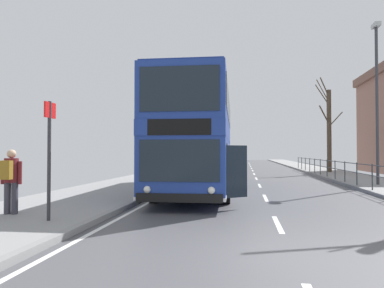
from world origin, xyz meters
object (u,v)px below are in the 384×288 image
(pedestrian_companion, at_px, (10,177))
(bus_stop_sign_near, at_px, (49,147))
(bare_tree_far_01, at_px, (329,128))
(double_decker_bus_main, at_px, (199,139))
(street_lamp_far_side, at_px, (377,91))

(pedestrian_companion, distance_m, bus_stop_sign_near, 1.69)
(bare_tree_far_01, bearing_deg, double_decker_bus_main, -121.13)
(street_lamp_far_side, bearing_deg, pedestrian_companion, -140.62)
(pedestrian_companion, height_order, street_lamp_far_side, street_lamp_far_side)
(bus_stop_sign_near, bearing_deg, street_lamp_far_side, 44.53)
(double_decker_bus_main, xyz_separation_m, bare_tree_far_01, (8.53, 14.12, 1.28))
(pedestrian_companion, relative_size, bare_tree_far_01, 0.22)
(bare_tree_far_01, bearing_deg, pedestrian_companion, -120.80)
(double_decker_bus_main, height_order, bus_stop_sign_near, double_decker_bus_main)
(bus_stop_sign_near, bearing_deg, pedestrian_companion, 156.47)
(bus_stop_sign_near, distance_m, street_lamp_far_side, 15.40)
(pedestrian_companion, distance_m, bare_tree_far_01, 24.42)
(double_decker_bus_main, relative_size, bare_tree_far_01, 1.46)
(double_decker_bus_main, distance_m, street_lamp_far_side, 9.21)
(bus_stop_sign_near, height_order, bare_tree_far_01, bare_tree_far_01)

